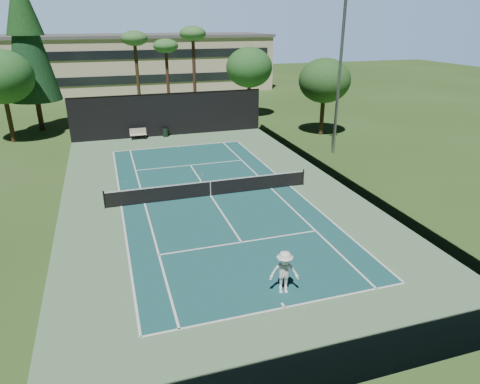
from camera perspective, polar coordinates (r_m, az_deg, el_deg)
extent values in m
plane|color=#2E4F1D|center=(27.11, -3.94, -0.52)|extent=(160.00, 160.00, 0.00)
cube|color=#5D855D|center=(27.10, -3.94, -0.51)|extent=(18.00, 32.00, 0.01)
cube|color=#195051|center=(27.10, -3.94, -0.50)|extent=(10.97, 23.77, 0.01)
cube|color=white|center=(17.21, 5.99, -15.07)|extent=(10.97, 0.10, 0.01)
cube|color=white|center=(38.14, -8.27, 6.05)|extent=(10.97, 0.10, 0.01)
cube|color=white|center=(21.52, 0.20, -6.71)|extent=(8.23, 0.10, 0.01)
cube|color=white|center=(32.97, -6.62, 3.58)|extent=(8.23, 0.10, 0.01)
cube|color=white|center=(26.48, -15.54, -1.84)|extent=(0.10, 23.77, 0.01)
cube|color=white|center=(28.77, 6.72, 0.78)|extent=(0.10, 23.77, 0.01)
cube|color=white|center=(26.53, -12.60, -1.50)|extent=(0.10, 23.77, 0.01)
cube|color=white|center=(28.26, 4.18, 0.48)|extent=(0.10, 23.77, 0.01)
cube|color=white|center=(27.10, -3.94, -0.48)|extent=(0.10, 12.80, 0.01)
cube|color=white|center=(17.32, 5.78, -14.79)|extent=(0.10, 0.30, 0.01)
cube|color=white|center=(38.00, -8.23, 5.99)|extent=(0.10, 0.30, 0.01)
cylinder|color=black|center=(26.28, -17.64, -1.01)|extent=(0.10, 0.10, 1.10)
cylinder|color=black|center=(28.96, 8.43, 1.96)|extent=(0.10, 0.10, 1.10)
cube|color=black|center=(26.92, -3.96, 0.46)|extent=(12.80, 0.02, 0.92)
cube|color=white|center=(26.74, -3.99, 1.43)|extent=(12.80, 0.04, 0.07)
cube|color=white|center=(26.92, -3.96, 0.46)|extent=(0.05, 0.03, 0.92)
cube|color=black|center=(41.63, -9.41, 10.13)|extent=(18.00, 0.04, 4.00)
cube|color=black|center=(13.17, 13.77, -18.18)|extent=(18.00, 0.04, 4.00)
cube|color=black|center=(29.70, 13.13, 5.07)|extent=(0.04, 32.00, 4.00)
cube|color=black|center=(25.97, -23.71, 1.30)|extent=(0.04, 32.00, 4.00)
cube|color=black|center=(41.28, -9.58, 12.85)|extent=(18.00, 0.06, 0.06)
imported|color=white|center=(17.55, 5.92, -10.60)|extent=(1.35, 0.98, 1.88)
sphere|color=#D4E534|center=(18.25, -15.33, -13.39)|extent=(0.06, 0.06, 0.06)
sphere|color=#D2E333|center=(30.74, -5.02, 2.30)|extent=(0.08, 0.08, 0.08)
sphere|color=#D9F136|center=(32.05, 0.46, 3.21)|extent=(0.07, 0.07, 0.07)
sphere|color=yellow|center=(30.34, -14.95, 1.33)|extent=(0.06, 0.06, 0.06)
cube|color=beige|center=(41.05, -13.41, 7.44)|extent=(1.50, 0.45, 0.05)
cube|color=beige|center=(41.17, -13.47, 7.90)|extent=(1.50, 0.06, 0.55)
cube|color=black|center=(41.07, -14.21, 7.02)|extent=(0.06, 0.40, 0.42)
cube|color=black|center=(41.15, -12.54, 7.20)|extent=(0.06, 0.40, 0.42)
cylinder|color=black|center=(41.55, -9.91, 7.88)|extent=(0.52, 0.52, 0.90)
cylinder|color=black|center=(41.44, -9.95, 8.51)|extent=(0.56, 0.56, 0.05)
cylinder|color=#40281B|center=(47.56, -25.18, 9.59)|extent=(0.50, 0.50, 3.60)
cone|color=#14381C|center=(46.81, -26.65, 18.17)|extent=(4.80, 4.80, 12.00)
cone|color=#163E17|center=(46.81, -27.32, 21.79)|extent=(3.30, 3.30, 6.00)
cylinder|color=#41301C|center=(48.90, -13.45, 14.28)|extent=(0.36, 0.36, 8.55)
ellipsoid|color=#376D31|center=(48.55, -13.92, 19.27)|extent=(2.80, 2.80, 1.54)
cylinder|color=#482D1F|center=(51.31, -9.60, 14.40)|extent=(0.36, 0.36, 7.65)
ellipsoid|color=#326C30|center=(50.97, -9.89, 18.66)|extent=(2.80, 2.80, 1.54)
cylinder|color=#42291C|center=(48.72, -6.10, 14.98)|extent=(0.36, 0.36, 9.00)
ellipsoid|color=#387233|center=(48.39, -6.33, 20.27)|extent=(2.80, 2.80, 1.54)
cylinder|color=#41291C|center=(49.73, 1.20, 12.04)|extent=(0.40, 0.40, 3.52)
ellipsoid|color=#235A23|center=(49.23, 1.24, 16.27)|extent=(5.12, 5.12, 4.35)
cylinder|color=#45311D|center=(42.31, 10.86, 9.74)|extent=(0.40, 0.40, 3.30)
ellipsoid|color=#255320|center=(41.73, 11.21, 14.37)|extent=(4.80, 4.80, 4.08)
cylinder|color=#442E1D|center=(43.99, -28.31, 8.27)|extent=(0.40, 0.40, 3.74)
ellipsoid|color=#266126|center=(43.40, -29.26, 13.26)|extent=(5.44, 5.44, 4.62)
cube|color=beige|center=(70.89, -13.40, 16.30)|extent=(40.00, 12.00, 8.00)
cube|color=#59595B|center=(70.64, -13.71, 19.60)|extent=(40.50, 12.50, 0.40)
cube|color=black|center=(65.07, -12.78, 14.46)|extent=(38.00, 0.15, 1.20)
cube|color=black|center=(64.74, -13.04, 17.44)|extent=(38.00, 0.15, 1.20)
cylinder|color=gray|center=(35.46, 13.06, 14.40)|extent=(0.24, 0.24, 12.00)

